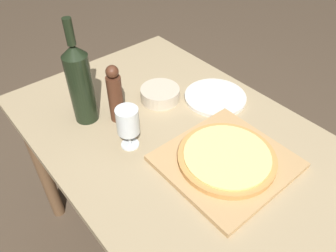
% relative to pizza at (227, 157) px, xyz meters
% --- Properties ---
extents(dining_table, '(0.82, 1.38, 0.77)m').
position_rel_pizza_xyz_m(dining_table, '(-0.03, 0.12, -0.14)').
color(dining_table, '#9E8966').
rests_on(dining_table, ground_plane).
extents(cutting_board, '(0.37, 0.35, 0.02)m').
position_rel_pizza_xyz_m(cutting_board, '(0.00, 0.00, -0.02)').
color(cutting_board, tan).
rests_on(cutting_board, dining_table).
extents(pizza, '(0.30, 0.30, 0.02)m').
position_rel_pizza_xyz_m(pizza, '(0.00, 0.00, 0.00)').
color(pizza, '#C68947').
rests_on(pizza, cutting_board).
extents(wine_bottle, '(0.08, 0.08, 0.37)m').
position_rel_pizza_xyz_m(wine_bottle, '(-0.22, 0.47, 0.12)').
color(wine_bottle, black).
rests_on(wine_bottle, dining_table).
extents(pepper_mill, '(0.05, 0.05, 0.22)m').
position_rel_pizza_xyz_m(pepper_mill, '(-0.14, 0.40, 0.07)').
color(pepper_mill, '#4C2819').
rests_on(pepper_mill, dining_table).
extents(wine_glass, '(0.07, 0.07, 0.15)m').
position_rel_pizza_xyz_m(wine_glass, '(-0.18, 0.26, 0.07)').
color(wine_glass, silver).
rests_on(wine_glass, dining_table).
extents(small_bowl, '(0.15, 0.15, 0.05)m').
position_rel_pizza_xyz_m(small_bowl, '(0.05, 0.39, -0.01)').
color(small_bowl, beige).
rests_on(small_bowl, dining_table).
extents(dinner_plate, '(0.24, 0.24, 0.01)m').
position_rel_pizza_xyz_m(dinner_plate, '(0.22, 0.26, -0.02)').
color(dinner_plate, silver).
rests_on(dinner_plate, dining_table).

